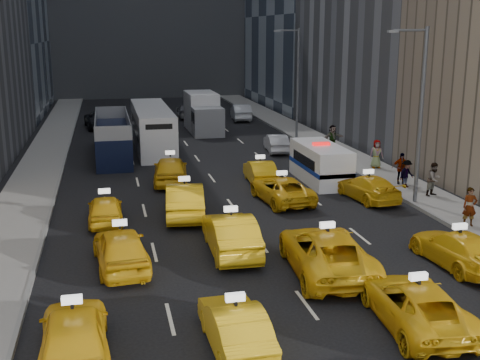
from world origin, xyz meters
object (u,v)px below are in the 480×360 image
Objects in this scene: city_bus at (152,128)px; pedestrian_0 at (470,207)px; double_decker at (113,137)px; box_truck at (203,113)px; nypd_van at (320,164)px.

city_bus is 6.88× the size of pedestrian_0.
box_truck is at bearing 44.51° from double_decker.
box_truck is at bearing 51.72° from city_bus.
city_bus is (-8.92, 12.77, 0.49)m from nypd_van.
box_truck reaches higher than nypd_van.
double_decker reaches higher than pedestrian_0.
pedestrian_0 is at bearing -58.13° from double_decker.
box_truck is at bearing 115.88° from pedestrian_0.
pedestrian_0 is at bearing -74.97° from box_truck.
city_bus is 8.64m from box_truck.
box_truck is 4.17× the size of pedestrian_0.
city_bus reaches higher than pedestrian_0.
city_bus is at bearing 132.92° from nypd_van.
city_bus reaches higher than nypd_van.
box_truck is (8.06, 9.85, 0.20)m from double_decker.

